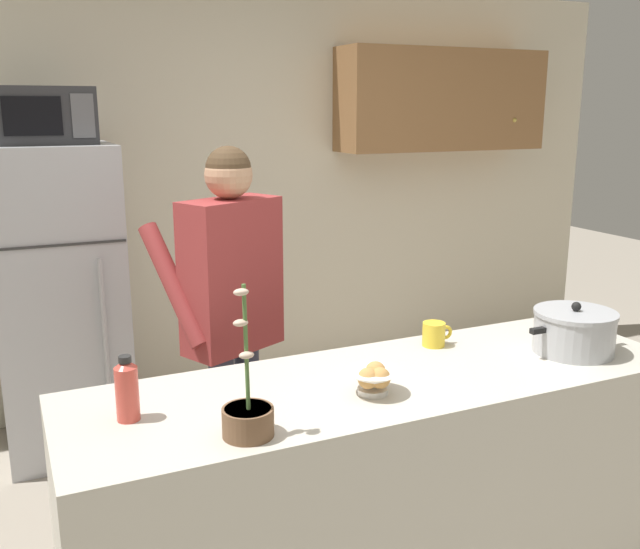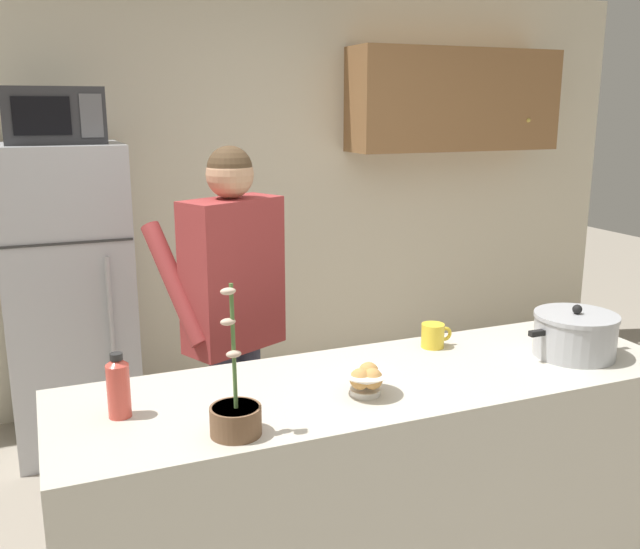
# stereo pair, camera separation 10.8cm
# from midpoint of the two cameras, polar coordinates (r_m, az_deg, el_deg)

# --- Properties ---
(back_wall_unit) EXTENTS (6.00, 0.48, 2.60)m
(back_wall_unit) POSITION_cam_midpoint_polar(r_m,az_deg,el_deg) (4.51, -7.07, 7.63)
(back_wall_unit) COLOR beige
(back_wall_unit) RESTS_ON ground
(kitchen_island) EXTENTS (2.23, 0.68, 0.92)m
(kitchen_island) POSITION_cam_midpoint_polar(r_m,az_deg,el_deg) (2.69, 3.92, -17.49)
(kitchen_island) COLOR beige
(kitchen_island) RESTS_ON ground
(refrigerator) EXTENTS (0.64, 0.68, 1.66)m
(refrigerator) POSITION_cam_midpoint_polar(r_m,az_deg,el_deg) (4.00, -21.12, -2.09)
(refrigerator) COLOR #B7BABF
(refrigerator) RESTS_ON ground
(microwave) EXTENTS (0.48, 0.37, 0.28)m
(microwave) POSITION_cam_midpoint_polar(r_m,az_deg,el_deg) (3.85, -22.34, 11.88)
(microwave) COLOR #2D2D30
(microwave) RESTS_ON refrigerator
(person_near_pot) EXTENTS (0.62, 0.57, 1.69)m
(person_near_pot) POSITION_cam_midpoint_polar(r_m,az_deg,el_deg) (3.02, -8.29, -1.66)
(person_near_pot) COLOR #33384C
(person_near_pot) RESTS_ON ground
(cooking_pot) EXTENTS (0.42, 0.31, 0.20)m
(cooking_pot) POSITION_cam_midpoint_polar(r_m,az_deg,el_deg) (2.84, 18.96, -4.41)
(cooking_pot) COLOR #ADAFB5
(cooking_pot) RESTS_ON kitchen_island
(coffee_mug) EXTENTS (0.13, 0.09, 0.10)m
(coffee_mug) POSITION_cam_midpoint_polar(r_m,az_deg,el_deg) (2.80, 8.21, -4.83)
(coffee_mug) COLOR yellow
(coffee_mug) RESTS_ON kitchen_island
(bread_bowl) EXTENTS (0.18, 0.18, 0.10)m
(bread_bowl) POSITION_cam_midpoint_polar(r_m,az_deg,el_deg) (2.32, 3.02, -8.50)
(bread_bowl) COLOR white
(bread_bowl) RESTS_ON kitchen_island
(bottle_near_edge) EXTENTS (0.07, 0.07, 0.20)m
(bottle_near_edge) POSITION_cam_midpoint_polar(r_m,az_deg,el_deg) (2.21, -16.81, -8.91)
(bottle_near_edge) COLOR #D84C3F
(bottle_near_edge) RESTS_ON kitchen_island
(potted_orchid) EXTENTS (0.15, 0.15, 0.45)m
(potted_orchid) POSITION_cam_midpoint_polar(r_m,az_deg,el_deg) (2.06, -7.42, -11.35)
(potted_orchid) COLOR brown
(potted_orchid) RESTS_ON kitchen_island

